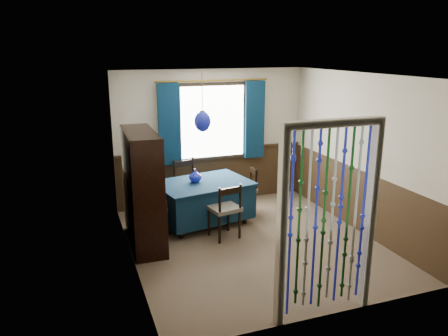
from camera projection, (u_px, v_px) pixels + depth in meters
name	position (u px, v px, depth m)	size (l,w,h in m)	color
floor	(253.00, 242.00, 6.64)	(4.00, 4.00, 0.00)	brown
ceiling	(256.00, 75.00, 5.98)	(4.00, 4.00, 0.00)	silver
wall_back	(212.00, 137.00, 8.13)	(3.60, 3.60, 0.00)	beige
wall_front	(332.00, 209.00, 4.49)	(3.60, 3.60, 0.00)	beige
wall_left	(129.00, 175.00, 5.73)	(4.00, 4.00, 0.00)	beige
wall_right	(359.00, 153.00, 6.89)	(4.00, 4.00, 0.00)	beige
wainscot_back	(212.00, 176.00, 8.31)	(3.60, 3.60, 0.00)	#352414
wainscot_front	(326.00, 274.00, 4.71)	(3.60, 3.60, 0.00)	#352414
wainscot_left	(133.00, 227.00, 5.93)	(4.00, 4.00, 0.00)	#352414
wainscot_right	(354.00, 198.00, 7.09)	(4.00, 4.00, 0.00)	#352414
window	(212.00, 122.00, 8.00)	(1.32, 0.12, 1.42)	black
doorway	(327.00, 225.00, 4.60)	(1.16, 0.12, 2.18)	silver
dining_table	(204.00, 199.00, 7.27)	(1.67, 1.30, 0.72)	#0B243A
chair_near	(225.00, 209.00, 6.69)	(0.51, 0.49, 0.89)	black
chair_far	(188.00, 184.00, 7.85)	(0.55, 0.53, 0.93)	black
chair_left	(153.00, 209.00, 6.79)	(0.50, 0.51, 0.81)	black
chair_right	(246.00, 189.00, 7.73)	(0.44, 0.46, 0.84)	black
sideboard	(143.00, 206.00, 6.47)	(0.48, 1.32, 1.72)	black
pendant_lamp	(203.00, 121.00, 6.92)	(0.26, 0.26, 0.93)	olive
vase_table	(195.00, 176.00, 7.18)	(0.19, 0.19, 0.20)	#161E98
bowl_shelf	(148.00, 170.00, 6.12)	(0.20, 0.20, 0.05)	beige
vase_sideboard	(143.00, 178.00, 6.61)	(0.18, 0.18, 0.19)	beige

